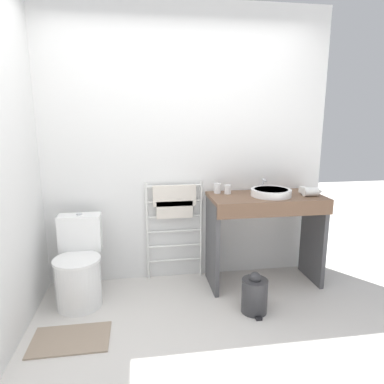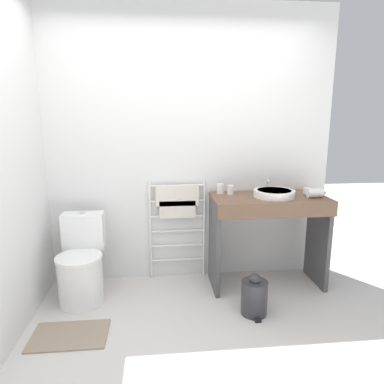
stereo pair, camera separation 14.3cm
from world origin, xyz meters
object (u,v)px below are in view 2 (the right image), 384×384
(sink_basin, at_px, (274,193))
(cup_near_edge, at_px, (231,190))
(hair_dryer, at_px, (315,193))
(trash_bin, at_px, (254,296))
(toilet, at_px, (81,267))
(towel_radiator, at_px, (177,209))
(cup_near_wall, at_px, (220,189))

(sink_basin, height_order, cup_near_edge, cup_near_edge)
(hair_dryer, bearing_deg, trash_bin, -147.77)
(hair_dryer, bearing_deg, toilet, -179.33)
(toilet, xyz_separation_m, hair_dryer, (2.12, 0.02, 0.62))
(towel_radiator, relative_size, cup_near_wall, 10.45)
(trash_bin, bearing_deg, cup_near_wall, 104.76)
(towel_radiator, relative_size, hair_dryer, 5.44)
(toilet, relative_size, hair_dryer, 4.16)
(cup_near_wall, bearing_deg, toilet, -167.89)
(towel_radiator, bearing_deg, toilet, -158.67)
(towel_radiator, height_order, trash_bin, towel_radiator)
(cup_near_wall, bearing_deg, sink_basin, -22.61)
(toilet, height_order, towel_radiator, towel_radiator)
(cup_near_wall, relative_size, hair_dryer, 0.52)
(towel_radiator, xyz_separation_m, trash_bin, (0.59, -0.73, -0.56))
(toilet, height_order, cup_near_edge, cup_near_edge)
(cup_near_wall, xyz_separation_m, cup_near_edge, (0.09, -0.05, -0.00))
(towel_radiator, height_order, sink_basin, towel_radiator)
(towel_radiator, bearing_deg, trash_bin, -51.27)
(cup_near_wall, distance_m, trash_bin, 1.04)
(towel_radiator, distance_m, trash_bin, 1.10)
(toilet, bearing_deg, cup_near_wall, 12.11)
(hair_dryer, height_order, trash_bin, hair_dryer)
(trash_bin, bearing_deg, hair_dryer, 32.23)
(toilet, relative_size, trash_bin, 2.13)
(sink_basin, distance_m, trash_bin, 0.94)
(towel_radiator, relative_size, sink_basin, 2.63)
(cup_near_edge, bearing_deg, cup_near_wall, 151.57)
(cup_near_wall, height_order, hair_dryer, cup_near_wall)
(cup_near_edge, bearing_deg, hair_dryer, -15.28)
(toilet, xyz_separation_m, cup_near_wall, (1.29, 0.28, 0.62))
(sink_basin, height_order, cup_near_wall, cup_near_wall)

